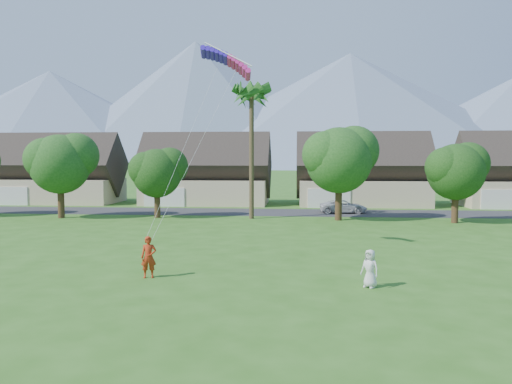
# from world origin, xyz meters

# --- Properties ---
(ground) EXTENTS (500.00, 500.00, 0.00)m
(ground) POSITION_xyz_m (0.00, 0.00, 0.00)
(ground) COLOR #2D6019
(ground) RESTS_ON ground
(street) EXTENTS (90.00, 7.00, 0.01)m
(street) POSITION_xyz_m (0.00, 34.00, 0.01)
(street) COLOR #2D2D30
(street) RESTS_ON ground
(kite_flyer) EXTENTS (0.81, 0.62, 1.99)m
(kite_flyer) POSITION_xyz_m (-4.72, 5.25, 1.00)
(kite_flyer) COLOR #A82E13
(kite_flyer) RESTS_ON ground
(watcher) EXTENTS (0.98, 0.93, 1.69)m
(watcher) POSITION_xyz_m (5.52, 4.36, 0.84)
(watcher) COLOR silver
(watcher) RESTS_ON ground
(parked_car) EXTENTS (4.86, 2.30, 1.34)m
(parked_car) POSITION_xyz_m (6.98, 34.00, 0.67)
(parked_car) COLOR silver
(parked_car) RESTS_ON ground
(mountain_ridge) EXTENTS (540.00, 240.00, 70.00)m
(mountain_ridge) POSITION_xyz_m (10.40, 260.00, 29.07)
(mountain_ridge) COLOR slate
(mountain_ridge) RESTS_ON ground
(houses_row) EXTENTS (72.75, 8.19, 8.86)m
(houses_row) POSITION_xyz_m (0.49, 42.99, 3.44)
(houses_row) COLOR beige
(houses_row) RESTS_ON ground
(tree_row) EXTENTS (62.27, 6.67, 8.45)m
(tree_row) POSITION_xyz_m (-1.14, 27.92, 4.89)
(tree_row) COLOR #47301C
(tree_row) RESTS_ON ground
(fan_palm) EXTENTS (3.00, 3.00, 13.80)m
(fan_palm) POSITION_xyz_m (-2.00, 28.50, 11.80)
(fan_palm) COLOR #4C3D26
(fan_palm) RESTS_ON ground
(parafoil_kite) EXTENTS (3.28, 1.09, 0.50)m
(parafoil_kite) POSITION_xyz_m (-1.79, 11.65, 11.43)
(parafoil_kite) COLOR #3619C2
(parafoil_kite) RESTS_ON ground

